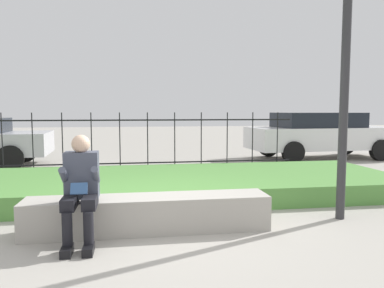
{
  "coord_description": "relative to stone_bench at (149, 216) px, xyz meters",
  "views": [
    {
      "loc": [
        -0.35,
        -4.64,
        1.52
      ],
      "look_at": [
        0.86,
        2.89,
        0.83
      ],
      "focal_mm": 35.0,
      "sensor_mm": 36.0,
      "label": 1
    }
  ],
  "objects": [
    {
      "name": "person_seated_reader",
      "position": [
        -0.78,
        -0.3,
        0.48
      ],
      "size": [
        0.42,
        0.73,
        1.24
      ],
      "color": "black",
      "rests_on": "ground_plane"
    },
    {
      "name": "ground_plane",
      "position": [
        0.16,
        0.0,
        -0.2
      ],
      "size": [
        60.0,
        60.0,
        0.0
      ],
      "primitive_type": "plane",
      "color": "#A8A399"
    },
    {
      "name": "stone_bench",
      "position": [
        0.0,
        0.0,
        0.0
      ],
      "size": [
        3.04,
        0.53,
        0.44
      ],
      "color": "#ADA89E",
      "rests_on": "ground_plane"
    },
    {
      "name": "street_lamp",
      "position": [
        2.68,
        0.12,
        2.38
      ],
      "size": [
        0.28,
        0.28,
        4.22
      ],
      "color": "#2D2D30",
      "rests_on": "ground_plane"
    },
    {
      "name": "grass_berm",
      "position": [
        0.16,
        2.12,
        -0.03
      ],
      "size": [
        8.99,
        2.84,
        0.33
      ],
      "color": "#569342",
      "rests_on": "ground_plane"
    },
    {
      "name": "iron_fence",
      "position": [
        0.16,
        4.09,
        0.58
      ],
      "size": [
        6.99,
        0.03,
        1.47
      ],
      "color": "black",
      "rests_on": "ground_plane"
    },
    {
      "name": "car_parked_right",
      "position": [
        5.68,
        6.3,
        0.58
      ],
      "size": [
        4.71,
        2.11,
        1.44
      ],
      "rotation": [
        0.0,
        0.0,
        0.06
      ],
      "color": "silver",
      "rests_on": "ground_plane"
    }
  ]
}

